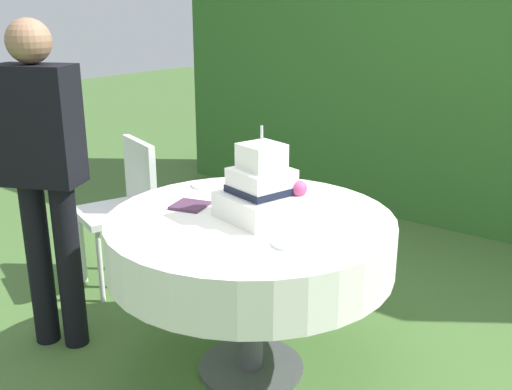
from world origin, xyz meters
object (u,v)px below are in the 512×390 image
Objects in this scene: cake_table at (251,242)px; garden_chair at (126,200)px; serving_plate_near at (257,192)px; serving_plate_left at (205,185)px; serving_plate_far at (288,243)px; wedding_cake at (262,191)px; standing_person at (43,167)px; napkin_stack at (190,206)px.

garden_chair is (-1.16, 0.28, -0.11)m from cake_table.
serving_plate_near is 0.29m from serving_plate_left.
cake_table is 9.57× the size of serving_plate_far.
serving_plate_near is at bearing 131.05° from wedding_cake.
standing_person is at bearing -126.86° from serving_plate_left.
standing_person is at bearing -156.48° from cake_table.
wedding_cake is at bearing -11.73° from garden_chair.
standing_person is (0.25, -0.68, 0.39)m from garden_chair.
cake_table is at bearing 23.52° from standing_person.
standing_person reaches higher than serving_plate_left.
serving_plate_near is at bearing 14.96° from serving_plate_left.
wedding_cake reaches higher than garden_chair.
serving_plate_far is at bearing -25.88° from serving_plate_left.
cake_table is 9.46× the size of serving_plate_left.
serving_plate_far is (0.31, -0.16, 0.13)m from cake_table.
standing_person is (-0.96, -0.42, 0.04)m from wedding_cake.
wedding_cake is 0.45× the size of garden_chair.
napkin_stack is at bearing -164.73° from wedding_cake.
garden_chair is 0.82m from standing_person.
napkin_stack is 0.09× the size of standing_person.
napkin_stack is 0.72m from standing_person.
serving_plate_left is (-0.28, -0.07, 0.00)m from serving_plate_near.
napkin_stack is (-0.30, -0.07, 0.13)m from cake_table.
serving_plate_left is at bearing 154.12° from serving_plate_far.
wedding_cake is at bearing 15.27° from napkin_stack.
cake_table is 11.30× the size of serving_plate_near.
wedding_cake is 0.37m from napkin_stack.
napkin_stack is 0.96m from garden_chair.
napkin_stack reaches higher than serving_plate_far.
wedding_cake is 0.34m from serving_plate_far.
cake_table is at bearing -24.64° from serving_plate_left.
garden_chair reaches higher than napkin_stack.
serving_plate_left is 0.74m from garden_chair.
cake_table is 0.33m from napkin_stack.
cake_table is 1.04m from standing_person.
cake_table is 3.13× the size of wedding_cake.
serving_plate_far is 0.15× the size of garden_chair.
napkin_stack is at bearing -108.21° from serving_plate_near.
serving_plate_far reaches higher than cake_table.
garden_chair is 0.56× the size of standing_person.
serving_plate_far is 0.99× the size of serving_plate_left.
standing_person reaches higher than wedding_cake.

